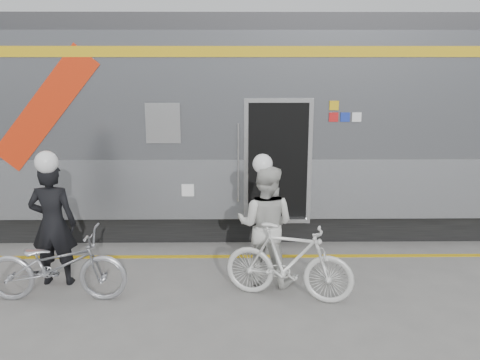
{
  "coord_description": "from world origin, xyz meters",
  "views": [
    {
      "loc": [
        -0.13,
        -6.07,
        3.37
      ],
      "look_at": [
        -0.03,
        1.6,
        1.5
      ],
      "focal_mm": 38.0,
      "sensor_mm": 36.0,
      "label": 1
    }
  ],
  "objects_px": {
    "woman": "(265,225)",
    "bicycle_right": "(289,262)",
    "bicycle_left": "(56,265)",
    "man": "(53,224)"
  },
  "relations": [
    {
      "from": "man",
      "to": "woman",
      "type": "xyz_separation_m",
      "value": [
        3.17,
        0.0,
        -0.03
      ]
    },
    {
      "from": "man",
      "to": "woman",
      "type": "bearing_deg",
      "value": -179.76
    },
    {
      "from": "man",
      "to": "woman",
      "type": "distance_m",
      "value": 3.17
    },
    {
      "from": "woman",
      "to": "bicycle_right",
      "type": "xyz_separation_m",
      "value": [
        0.3,
        -0.55,
        -0.36
      ]
    },
    {
      "from": "bicycle_right",
      "to": "bicycle_left",
      "type": "bearing_deg",
      "value": 107.23
    },
    {
      "from": "woman",
      "to": "man",
      "type": "bearing_deg",
      "value": 17.23
    },
    {
      "from": "woman",
      "to": "bicycle_right",
      "type": "relative_size",
      "value": 0.99
    },
    {
      "from": "man",
      "to": "bicycle_left",
      "type": "bearing_deg",
      "value": 110.2
    },
    {
      "from": "bicycle_left",
      "to": "woman",
      "type": "xyz_separation_m",
      "value": [
        2.97,
        0.55,
        0.39
      ]
    },
    {
      "from": "man",
      "to": "bicycle_right",
      "type": "distance_m",
      "value": 3.53
    }
  ]
}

